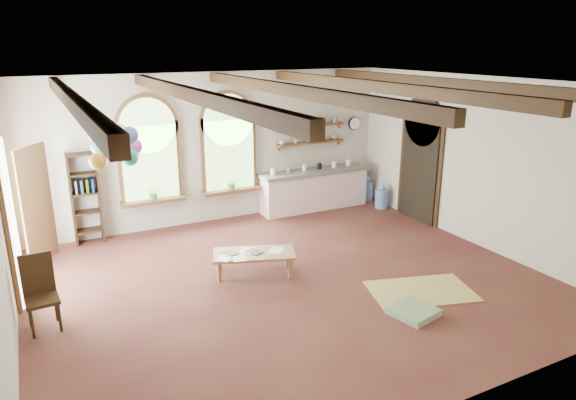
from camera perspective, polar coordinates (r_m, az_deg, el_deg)
floor at (r=8.57m, az=0.13°, el=-8.99°), size 8.00×8.00×0.00m
ceiling_beams at (r=7.73m, az=0.15°, el=12.15°), size 6.20×6.80×0.18m
window_left at (r=10.70m, az=-15.15°, el=4.97°), size 1.30×0.28×2.20m
window_right at (r=11.17m, az=-6.58°, el=5.94°), size 1.30×0.28×2.20m
left_doorway at (r=9.04m, az=-28.54°, el=-1.88°), size 0.10×1.90×2.50m
right_doorway at (r=11.51m, az=14.37°, el=3.14°), size 0.10×1.30×2.40m
kitchen_counter at (r=12.07m, az=2.90°, el=1.22°), size 2.68×0.62×0.94m
wall_shelf_lower at (r=11.97m, az=2.54°, el=6.38°), size 1.70×0.24×0.04m
wall_shelf_upper at (r=11.91m, az=2.57°, el=8.27°), size 1.70×0.24×0.04m
wall_clock at (r=12.63m, az=7.40°, el=8.42°), size 0.32×0.04×0.32m
bookshelf at (r=10.59m, az=-21.58°, el=0.15°), size 0.53×0.32×1.80m
coffee_table at (r=8.70m, az=-3.80°, el=-6.12°), size 1.50×1.06×0.39m
side_chair at (r=7.87m, az=-25.55°, el=-10.80°), size 0.45×0.45×1.06m
floor_mat at (r=8.49m, az=14.58°, el=-9.76°), size 1.81×1.39×0.02m
floor_cushion at (r=7.79m, az=13.76°, el=-11.94°), size 0.69×0.69×0.10m
water_jug_a at (r=12.35m, az=10.35°, el=0.26°), size 0.30×0.30×0.59m
water_jug_b at (r=12.93m, az=8.74°, el=1.14°), size 0.32×0.32×0.61m
balloon_cluster at (r=7.86m, az=-18.55°, el=5.73°), size 0.80×0.84×1.15m
table_book at (r=8.63m, az=-6.83°, el=-6.01°), size 0.25×0.30×0.02m
tablet at (r=8.70m, az=-3.77°, el=-5.76°), size 0.27×0.32×0.01m
potted_plant_left at (r=10.79m, az=-14.71°, el=0.81°), size 0.27×0.23×0.30m
potted_plant_right at (r=11.24m, az=-6.26°, el=1.93°), size 0.27×0.23×0.30m
shelf_cup_a at (r=11.61m, az=-0.69°, el=6.41°), size 0.12×0.10×0.10m
shelf_cup_b at (r=11.77m, az=0.84°, el=6.54°), size 0.10×0.10×0.09m
shelf_bowl_a at (r=11.94m, az=2.34°, el=6.58°), size 0.22×0.22×0.05m
shelf_bowl_b at (r=12.11m, az=3.79°, el=6.73°), size 0.20×0.20×0.06m
shelf_vase at (r=12.28m, az=5.21°, el=7.15°), size 0.18×0.18×0.19m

